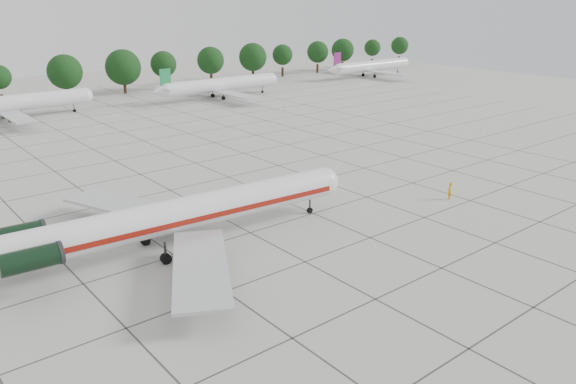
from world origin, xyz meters
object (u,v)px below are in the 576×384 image
Objects in this scene: ground_crew at (450,191)px; bg_airliner_e at (371,66)px; bg_airliner_c at (10,104)px; bg_airliner_d at (221,85)px; main_airliner at (159,219)px.

bg_airliner_e is at bearing -155.64° from ground_crew.
ground_crew is 0.07× the size of bg_airliner_c.
bg_airliner_d is (16.11, 71.71, 1.92)m from ground_crew.
ground_crew is at bearing -102.66° from bg_airliner_d.
ground_crew is (31.11, -7.68, -2.15)m from main_airliner.
ground_crew is 73.53m from bg_airliner_d.
ground_crew is 80.58m from bg_airliner_c.
bg_airliner_e is (99.24, 67.58, -0.24)m from main_airliner.
bg_airliner_d is 1.00× the size of bg_airliner_e.
bg_airliner_e is (68.13, 75.26, 1.92)m from ground_crew.
bg_airliner_c is 1.00× the size of bg_airliner_e.
bg_airliner_c is at bearing 179.43° from bg_airliner_e.
bg_airliner_e is at bearing 38.26° from main_airliner.
bg_airliner_e is at bearing -0.57° from bg_airliner_c.
main_airliner reaches higher than bg_airliner_d.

